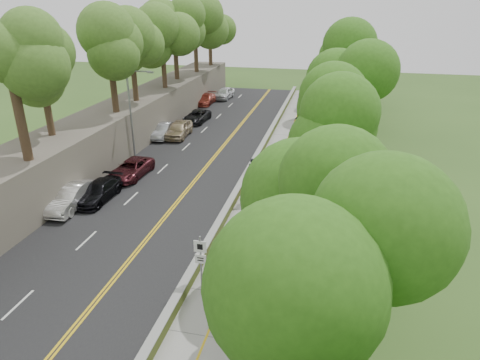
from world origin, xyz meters
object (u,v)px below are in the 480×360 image
at_px(construction_barrel, 297,138).
at_px(person_far, 299,121).
at_px(streetlight, 133,108).
at_px(car_1, 70,197).
at_px(signpost, 201,258).
at_px(car_2, 131,169).
at_px(painter_0, 251,190).
at_px(concrete_block, 239,303).

height_order(construction_barrel, person_far, person_far).
relative_size(streetlight, car_1, 1.65).
bearing_deg(construction_barrel, signpost, -95.00).
distance_m(car_2, person_far, 20.51).
distance_m(painter_0, person_far, 19.15).
bearing_deg(signpost, person_far, 86.29).
xyz_separation_m(signpost, person_far, (1.92, 29.56, -0.99)).
xyz_separation_m(construction_barrel, painter_0, (-1.77, -14.34, 0.43)).
xyz_separation_m(car_2, person_far, (11.97, 16.66, 0.27)).
distance_m(concrete_block, painter_0, 11.60).
xyz_separation_m(signpost, construction_barrel, (2.17, 24.81, -1.48)).
xyz_separation_m(streetlight, construction_barrel, (13.68, 7.80, -4.16)).
height_order(car_2, person_far, person_far).
bearing_deg(person_far, painter_0, 86.95).
distance_m(construction_barrel, painter_0, 14.45).
xyz_separation_m(car_1, person_far, (13.57, 22.79, 0.13)).
xyz_separation_m(streetlight, signpost, (11.51, -17.02, -2.68)).
bearing_deg(construction_barrel, car_2, -135.73).
height_order(streetlight, car_2, streetlight).
bearing_deg(streetlight, concrete_block, -52.80).
distance_m(streetlight, car_1, 10.93).
relative_size(signpost, painter_0, 1.79).
distance_m(streetlight, car_2, 5.88).
distance_m(streetlight, signpost, 20.72).
xyz_separation_m(concrete_block, person_far, (-0.23, 30.55, 0.55)).
relative_size(construction_barrel, car_1, 0.18).
bearing_deg(car_2, construction_barrel, 46.48).
xyz_separation_m(car_1, painter_0, (12.05, 3.70, 0.07)).
relative_size(concrete_block, car_2, 0.23).
distance_m(signpost, car_1, 13.52).
xyz_separation_m(concrete_block, car_2, (-12.20, 13.88, 0.28)).
bearing_deg(car_2, signpost, -49.87).
bearing_deg(person_far, car_2, 55.80).
distance_m(concrete_block, car_1, 15.83).
bearing_deg(painter_0, car_2, 81.19).
bearing_deg(concrete_block, streetlight, 127.20).
bearing_deg(person_far, signpost, 87.78).
relative_size(signpost, concrete_block, 2.74).
bearing_deg(car_1, signpost, -34.34).
relative_size(streetlight, person_far, 4.33).
bearing_deg(painter_0, person_far, -0.28).
bearing_deg(streetlight, car_2, -70.44).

